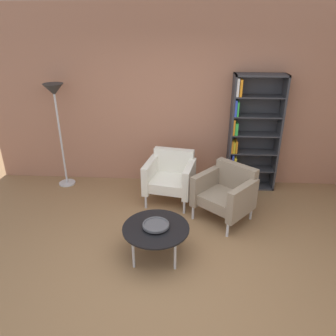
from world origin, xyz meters
TOP-DOWN VIEW (x-y plane):
  - ground_plane at (0.00, 0.00)m, footprint 8.32×8.32m
  - brick_back_panel at (0.00, 2.46)m, footprint 6.40×0.12m
  - bookshelf_tall at (1.18, 2.25)m, footprint 0.80×0.30m
  - coffee_table_low at (-0.19, 0.35)m, footprint 0.80×0.80m
  - decorative_bowl at (-0.19, 0.35)m, footprint 0.32×0.32m
  - armchair_corner_red at (0.73, 1.23)m, footprint 0.95×0.94m
  - armchair_by_bookshelf at (-0.09, 1.71)m, footprint 0.83×0.78m
  - floor_lamp_torchiere at (-1.94, 2.13)m, footprint 0.32×0.32m

SIDE VIEW (x-z plane):
  - ground_plane at x=0.00m, z-range 0.00..0.00m
  - coffee_table_low at x=-0.19m, z-range 0.17..0.57m
  - armchair_corner_red at x=0.73m, z-range 0.02..0.80m
  - armchair_by_bookshelf at x=-0.09m, z-range 0.02..0.80m
  - decorative_bowl at x=-0.19m, z-range 0.41..0.46m
  - bookshelf_tall at x=1.18m, z-range -0.01..1.89m
  - floor_lamp_torchiere at x=-1.94m, z-range 0.58..2.32m
  - brick_back_panel at x=0.00m, z-range 0.00..2.90m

